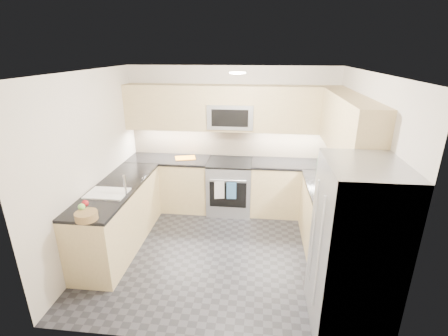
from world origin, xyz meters
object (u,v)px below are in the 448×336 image
at_px(utensil_bowl, 325,161).
at_px(cutting_board, 185,158).
at_px(refrigerator, 354,250).
at_px(fruit_basket, 86,216).
at_px(gas_range, 230,187).
at_px(microwave, 231,116).

xyz_separation_m(utensil_bowl, cutting_board, (-2.39, 0.11, -0.07)).
xyz_separation_m(refrigerator, utensil_bowl, (0.14, 2.37, 0.11)).
height_order(utensil_bowl, fruit_basket, utensil_bowl).
distance_m(gas_range, cutting_board, 0.94).
distance_m(microwave, refrigerator, 3.04).
relative_size(microwave, cutting_board, 2.19).
relative_size(utensil_bowl, cutting_board, 0.73).
bearing_deg(microwave, cutting_board, -175.43).
distance_m(gas_range, utensil_bowl, 1.68).
bearing_deg(utensil_bowl, fruit_basket, -144.41).
bearing_deg(gas_range, utensil_bowl, -1.84).
distance_m(gas_range, microwave, 1.25).
height_order(gas_range, refrigerator, refrigerator).
bearing_deg(fruit_basket, utensil_bowl, 35.59).
height_order(microwave, fruit_basket, microwave).
relative_size(microwave, fruit_basket, 3.03).
height_order(refrigerator, cutting_board, refrigerator).
xyz_separation_m(gas_range, microwave, (0.00, 0.12, 1.24)).
distance_m(cutting_board, fruit_basket, 2.35).
bearing_deg(gas_range, refrigerator, -59.12).
relative_size(gas_range, cutting_board, 2.63).
bearing_deg(gas_range, microwave, 90.00).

